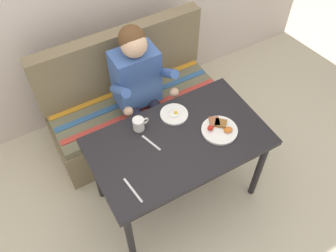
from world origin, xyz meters
The scene contains 9 objects.
ground_plane centered at (0.00, 0.00, 0.00)m, with size 8.00×8.00×0.00m, color beige.
table centered at (0.00, 0.00, 0.65)m, with size 1.20×0.70×0.73m.
couch centered at (0.00, 0.76, 0.33)m, with size 1.44×0.56×1.00m.
person centered at (0.01, 0.59, 0.74)m, with size 0.45×0.61×1.21m.
plate_breakfast centered at (0.28, -0.06, 0.74)m, with size 0.25×0.25×0.05m.
plate_eggs centered at (0.08, 0.21, 0.74)m, with size 0.20×0.20×0.04m.
coffee_mug centered at (-0.19, 0.22, 0.78)m, with size 0.12×0.08×0.09m.
fork centered at (-0.17, 0.07, 0.73)m, with size 0.01×0.17×0.01m, color silver.
knife centered at (-0.44, -0.19, 0.73)m, with size 0.01×0.20×0.01m, color silver.
Camera 1 is at (-0.79, -1.24, 2.70)m, focal length 39.17 mm.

